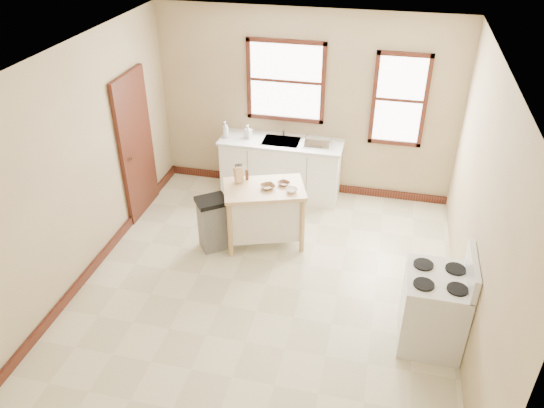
{
  "coord_description": "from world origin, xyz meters",
  "views": [
    {
      "loc": [
        1.21,
        -4.9,
        4.3
      ],
      "look_at": [
        -0.02,
        0.4,
        0.93
      ],
      "focal_mm": 35.0,
      "sensor_mm": 36.0,
      "label": 1
    }
  ],
  "objects_px": {
    "dish_rack": "(318,142)",
    "pepper_grinder": "(247,175)",
    "knife_block": "(238,175)",
    "gas_stove": "(435,300)",
    "bowl_a": "(268,187)",
    "soap_bottle_a": "(225,129)",
    "trash_bin": "(213,223)",
    "bowl_b": "(284,183)",
    "kitchen_island": "(264,215)",
    "soap_bottle_b": "(248,131)",
    "bowl_c": "(292,190)"
  },
  "relations": [
    {
      "from": "soap_bottle_a",
      "to": "bowl_a",
      "type": "bearing_deg",
      "value": -40.42
    },
    {
      "from": "pepper_grinder",
      "to": "bowl_c",
      "type": "xyz_separation_m",
      "value": [
        0.65,
        -0.18,
        -0.05
      ]
    },
    {
      "from": "pepper_grinder",
      "to": "soap_bottle_b",
      "type": "bearing_deg",
      "value": 104.48
    },
    {
      "from": "trash_bin",
      "to": "bowl_b",
      "type": "bearing_deg",
      "value": -11.91
    },
    {
      "from": "knife_block",
      "to": "gas_stove",
      "type": "bearing_deg",
      "value": -69.4
    },
    {
      "from": "dish_rack",
      "to": "kitchen_island",
      "type": "xyz_separation_m",
      "value": [
        -0.5,
        -1.29,
        -0.54
      ]
    },
    {
      "from": "trash_bin",
      "to": "gas_stove",
      "type": "relative_size",
      "value": 0.66
    },
    {
      "from": "dish_rack",
      "to": "knife_block",
      "type": "relative_size",
      "value": 1.97
    },
    {
      "from": "bowl_b",
      "to": "bowl_c",
      "type": "relative_size",
      "value": 1.04
    },
    {
      "from": "kitchen_island",
      "to": "gas_stove",
      "type": "relative_size",
      "value": 0.92
    },
    {
      "from": "dish_rack",
      "to": "bowl_c",
      "type": "bearing_deg",
      "value": -120.25
    },
    {
      "from": "pepper_grinder",
      "to": "trash_bin",
      "type": "xyz_separation_m",
      "value": [
        -0.36,
        -0.43,
        -0.55
      ]
    },
    {
      "from": "bowl_b",
      "to": "gas_stove",
      "type": "xyz_separation_m",
      "value": [
        1.93,
        -1.5,
        -0.31
      ]
    },
    {
      "from": "bowl_c",
      "to": "gas_stove",
      "type": "height_order",
      "value": "gas_stove"
    },
    {
      "from": "kitchen_island",
      "to": "trash_bin",
      "type": "bearing_deg",
      "value": -175.56
    },
    {
      "from": "dish_rack",
      "to": "bowl_b",
      "type": "bearing_deg",
      "value": -127.65
    },
    {
      "from": "dish_rack",
      "to": "trash_bin",
      "type": "distance_m",
      "value": 2.03
    },
    {
      "from": "soap_bottle_a",
      "to": "gas_stove",
      "type": "xyz_separation_m",
      "value": [
        3.07,
        -2.62,
        -0.48
      ]
    },
    {
      "from": "pepper_grinder",
      "to": "bowl_b",
      "type": "distance_m",
      "value": 0.51
    },
    {
      "from": "soap_bottle_a",
      "to": "kitchen_island",
      "type": "height_order",
      "value": "soap_bottle_a"
    },
    {
      "from": "bowl_b",
      "to": "soap_bottle_a",
      "type": "bearing_deg",
      "value": 135.6
    },
    {
      "from": "pepper_grinder",
      "to": "bowl_b",
      "type": "xyz_separation_m",
      "value": [
        0.51,
        -0.03,
        -0.06
      ]
    },
    {
      "from": "soap_bottle_a",
      "to": "gas_stove",
      "type": "distance_m",
      "value": 4.06
    },
    {
      "from": "soap_bottle_b",
      "to": "pepper_grinder",
      "type": "distance_m",
      "value": 1.19
    },
    {
      "from": "dish_rack",
      "to": "bowl_c",
      "type": "xyz_separation_m",
      "value": [
        -0.13,
        -1.32,
        -0.09
      ]
    },
    {
      "from": "soap_bottle_a",
      "to": "soap_bottle_b",
      "type": "height_order",
      "value": "soap_bottle_a"
    },
    {
      "from": "dish_rack",
      "to": "bowl_b",
      "type": "height_order",
      "value": "dish_rack"
    },
    {
      "from": "soap_bottle_b",
      "to": "pepper_grinder",
      "type": "relative_size",
      "value": 1.39
    },
    {
      "from": "bowl_c",
      "to": "trash_bin",
      "type": "height_order",
      "value": "bowl_c"
    },
    {
      "from": "bowl_c",
      "to": "bowl_b",
      "type": "bearing_deg",
      "value": 132.09
    },
    {
      "from": "gas_stove",
      "to": "dish_rack",
      "type": "bearing_deg",
      "value": 121.88
    },
    {
      "from": "knife_block",
      "to": "pepper_grinder",
      "type": "bearing_deg",
      "value": 4.18
    },
    {
      "from": "bowl_c",
      "to": "dish_rack",
      "type": "bearing_deg",
      "value": 84.42
    },
    {
      "from": "bowl_a",
      "to": "bowl_b",
      "type": "bearing_deg",
      "value": 36.54
    },
    {
      "from": "dish_rack",
      "to": "pepper_grinder",
      "type": "xyz_separation_m",
      "value": [
        -0.77,
        -1.14,
        -0.04
      ]
    },
    {
      "from": "bowl_a",
      "to": "bowl_b",
      "type": "height_order",
      "value": "bowl_a"
    },
    {
      "from": "kitchen_island",
      "to": "pepper_grinder",
      "type": "distance_m",
      "value": 0.59
    },
    {
      "from": "knife_block",
      "to": "bowl_c",
      "type": "distance_m",
      "value": 0.75
    },
    {
      "from": "bowl_a",
      "to": "kitchen_island",
      "type": "bearing_deg",
      "value": 171.24
    },
    {
      "from": "dish_rack",
      "to": "knife_block",
      "type": "distance_m",
      "value": 1.5
    },
    {
      "from": "soap_bottle_b",
      "to": "bowl_a",
      "type": "distance_m",
      "value": 1.46
    },
    {
      "from": "bowl_a",
      "to": "bowl_c",
      "type": "relative_size",
      "value": 1.23
    },
    {
      "from": "soap_bottle_b",
      "to": "bowl_a",
      "type": "xyz_separation_m",
      "value": [
        0.62,
        -1.31,
        -0.15
      ]
    },
    {
      "from": "soap_bottle_a",
      "to": "knife_block",
      "type": "xyz_separation_m",
      "value": [
        0.54,
        -1.18,
        -0.09
      ]
    },
    {
      "from": "bowl_b",
      "to": "gas_stove",
      "type": "relative_size",
      "value": 0.14
    },
    {
      "from": "bowl_a",
      "to": "bowl_b",
      "type": "distance_m",
      "value": 0.23
    },
    {
      "from": "gas_stove",
      "to": "soap_bottle_a",
      "type": "bearing_deg",
      "value": 139.52
    },
    {
      "from": "knife_block",
      "to": "bowl_a",
      "type": "relative_size",
      "value": 1.09
    },
    {
      "from": "soap_bottle_a",
      "to": "bowl_c",
      "type": "relative_size",
      "value": 1.74
    },
    {
      "from": "knife_block",
      "to": "trash_bin",
      "type": "relative_size",
      "value": 0.27
    }
  ]
}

